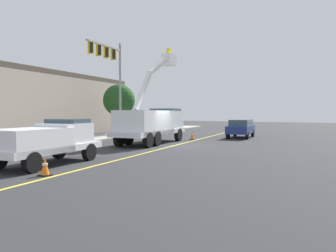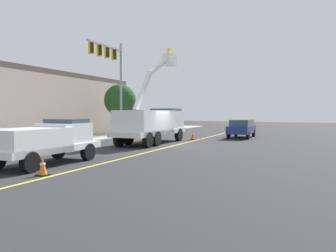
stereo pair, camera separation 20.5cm
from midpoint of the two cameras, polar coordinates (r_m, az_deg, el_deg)
The scene contains 11 objects.
ground at distance 23.66m, azimuth 1.43°, elevation -3.39°, with size 120.00×120.00×0.00m, color #2D2D30.
sidewalk_far_side at distance 28.22m, azimuth -15.74°, elevation -2.41°, with size 60.00×3.60×0.12m, color #B2ADA3.
lane_centre_stripe at distance 23.66m, azimuth 1.43°, elevation -3.38°, with size 50.00×0.16×0.01m, color yellow.
utility_bucket_truck at distance 25.21m, azimuth -2.46°, elevation 0.67°, with size 8.46×3.56×7.48m.
service_pickup_truck at distance 15.97m, azimuth -20.11°, elevation -2.32°, with size 5.83×2.82×2.06m.
passing_minivan at distance 31.46m, azimuth 12.81°, elevation -0.22°, with size 5.01×2.52×1.69m.
traffic_cone_leading at distance 13.38m, azimuth -20.42°, elevation -6.58°, with size 0.40×0.40×0.70m.
traffic_cone_mid_front at distance 28.64m, azimuth 4.51°, elevation -1.62°, with size 0.40×0.40×0.77m.
traffic_signal_mast at distance 31.14m, azimuth -9.55°, elevation 9.92°, with size 5.31×1.03×8.97m.
commercial_building_backdrop at distance 36.44m, azimuth -24.55°, elevation 3.47°, with size 27.30×13.30×6.40m.
street_tree_right at distance 35.75m, azimuth -8.11°, elevation 4.40°, with size 3.42×3.42×5.37m.
Camera 2 is at (-20.46, -11.63, 2.40)m, focal length 35.27 mm.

